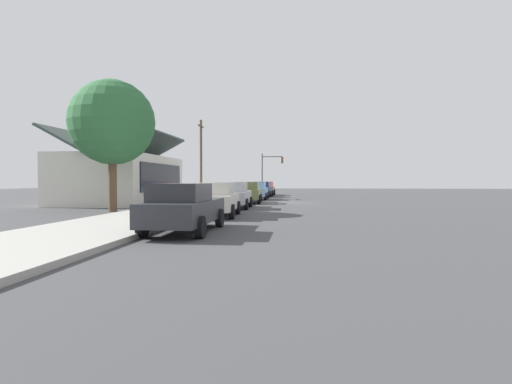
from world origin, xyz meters
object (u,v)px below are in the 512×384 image
utility_pole_wooden (201,157)px  car_navy (262,189)px  car_silver (233,195)px  shade_tree (112,123)px  car_ivory (216,199)px  car_skyblue (256,190)px  car_charcoal (184,207)px  car_olive (248,192)px  traffic_light_main (270,167)px  car_coral (266,188)px  fire_hydrant_red (218,199)px

utility_pole_wooden → car_navy: bearing=-54.0°
car_silver → shade_tree: size_ratio=0.62×
car_ivory → shade_tree: shade_tree is taller
car_skyblue → car_silver: bearing=178.4°
car_charcoal → car_olive: 17.75m
car_silver → traffic_light_main: 28.63m
shade_tree → car_olive: bearing=-33.9°
car_silver → utility_pole_wooden: size_ratio=0.59×
car_skyblue → traffic_light_main: traffic_light_main is taller
car_coral → shade_tree: (-26.76, 6.28, 4.01)m
shade_tree → car_skyblue: bearing=-22.7°
car_silver → car_coral: size_ratio=0.95×
car_charcoal → car_skyblue: 23.55m
utility_pole_wooden → shade_tree: bearing=177.5°
car_silver → car_coral: bearing=-1.9°
car_silver → car_navy: bearing=-1.9°
shade_tree → traffic_light_main: bearing=-11.4°
traffic_light_main → car_coral: bearing=178.4°
car_navy → utility_pole_wooden: size_ratio=0.58×
car_coral → utility_pole_wooden: size_ratio=0.63×
shade_tree → car_navy: bearing=-16.4°
car_olive → car_skyblue: size_ratio=1.04×
car_olive → shade_tree: 11.92m
car_coral → car_ivory: bearing=178.3°
car_charcoal → fire_hydrant_red: 13.87m
car_navy → traffic_light_main: size_ratio=0.84×
car_charcoal → traffic_light_main: (40.17, -0.06, 2.68)m
car_coral → car_charcoal: bearing=178.5°
traffic_light_main → car_navy: bearing=179.1°
utility_pole_wooden → fire_hydrant_red: 13.03m
car_skyblue → utility_pole_wooden: size_ratio=0.62×
car_skyblue → fire_hydrant_red: bearing=170.3°
car_ivory → car_navy: 23.82m
car_charcoal → fire_hydrant_red: car_charcoal is taller
car_navy → shade_tree: size_ratio=0.61×
shade_tree → car_charcoal: bearing=-143.0°
car_navy → utility_pole_wooden: 7.48m
traffic_light_main → fire_hydrant_red: (-26.40, 1.66, -2.99)m
car_olive → traffic_light_main: bearing=-3.5°
car_olive → utility_pole_wooden: utility_pole_wooden is taller
car_coral → traffic_light_main: size_ratio=0.90×
car_skyblue → utility_pole_wooden: 6.71m
car_olive → car_skyblue: same height
car_silver → utility_pole_wooden: (14.01, 5.36, 3.11)m
car_charcoal → car_coral: 35.19m
car_olive → car_coral: 17.45m
car_skyblue → fire_hydrant_red: (-9.77, 1.55, -0.32)m
car_silver → fire_hydrant_red: car_silver is taller
car_ivory → car_skyblue: same height
car_charcoal → car_olive: size_ratio=0.98×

